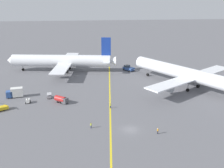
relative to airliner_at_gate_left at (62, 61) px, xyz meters
name	(u,v)px	position (x,y,z in m)	size (l,w,h in m)	color
ground_plane	(130,130)	(22.52, -61.94, -5.15)	(600.00, 600.00, 0.00)	slate
taxiway_stripe	(110,115)	(18.01, -51.94, -5.15)	(0.50, 120.00, 0.01)	yellow
airliner_at_gate_left	(62,61)	(0.00, 0.00, 0.00)	(52.23, 41.39, 16.41)	white
airliner_being_pushed	(188,74)	(50.85, -29.28, 0.41)	(42.51, 49.57, 16.72)	white
pushback_tug	(129,68)	(31.81, -1.92, -3.96)	(6.70, 7.71, 2.83)	#2D4C8C
gse_gpu_cart_small	(28,101)	(-9.29, -39.03, -4.36)	(1.74, 2.21, 1.90)	silver
gse_fuel_bowser_stubby	(62,99)	(2.28, -40.15, -3.82)	(5.02, 4.49, 2.40)	red
gse_catering_truck_tall	(15,93)	(-14.89, -32.92, -3.40)	(6.17, 3.41, 3.50)	#2D5199
gse_stair_truck_yellow	(1,108)	(-16.84, -44.64, -4.13)	(4.88, 4.05, 4.06)	gold
gse_baggage_cart_near_cluster	(49,96)	(-2.44, -35.10, -4.29)	(1.86, 2.89, 1.71)	gray
ground_crew_ramp_agent_by_cones	(91,125)	(11.78, -59.85, -4.29)	(0.36, 0.36, 1.66)	#2D3351
ground_crew_wing_walker_right	(158,131)	(29.66, -65.07, -4.25)	(0.36, 0.36, 1.73)	black
ground_crew_marshaller_foreground	(110,106)	(18.60, -46.42, -4.28)	(0.49, 0.36, 1.68)	black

